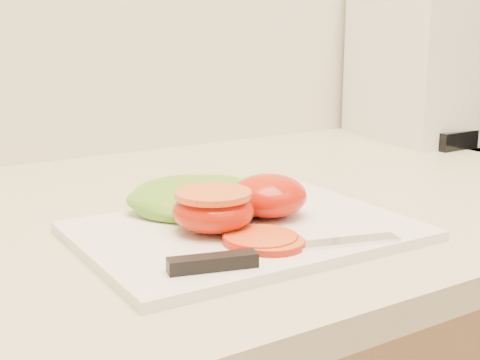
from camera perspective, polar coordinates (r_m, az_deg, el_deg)
cutting_board at (r=0.66m, az=0.47°, el=-4.40°), size 0.32×0.24×0.01m
tomato_half_dome at (r=0.69m, az=2.46°, el=-1.33°), size 0.08×0.08×0.04m
tomato_half_cut at (r=0.64m, az=-2.30°, el=-2.50°), size 0.08×0.08×0.04m
tomato_slice_0 at (r=0.61m, az=1.75°, el=-5.03°), size 0.07×0.07×0.01m
tomato_slice_1 at (r=0.60m, az=2.68°, el=-5.40°), size 0.06×0.06×0.01m
lettuce_leaf_0 at (r=0.70m, az=-3.31°, el=-1.62°), size 0.19×0.17×0.03m
lettuce_leaf_1 at (r=0.73m, az=-0.70°, el=-1.35°), size 0.13×0.13×0.02m
knife at (r=0.57m, az=1.48°, el=-6.41°), size 0.22×0.06×0.01m
appliance at (r=1.24m, az=15.92°, el=10.43°), size 0.24×0.28×0.30m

